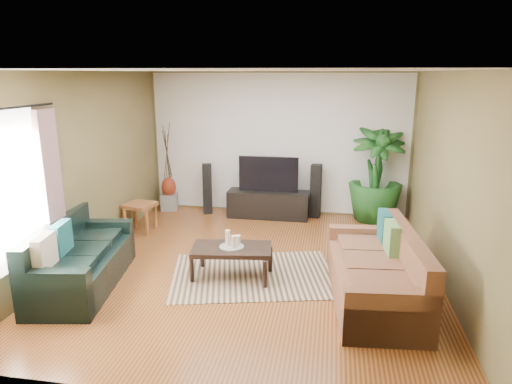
% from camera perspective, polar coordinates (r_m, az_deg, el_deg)
% --- Properties ---
extents(floor, '(5.50, 5.50, 0.00)m').
position_cam_1_polar(floor, '(6.56, -0.30, -9.35)').
color(floor, brown).
rests_on(floor, ground).
extents(ceiling, '(5.50, 5.50, 0.00)m').
position_cam_1_polar(ceiling, '(5.99, -0.33, 14.96)').
color(ceiling, white).
rests_on(ceiling, ground).
extents(wall_back, '(5.00, 0.00, 5.00)m').
position_cam_1_polar(wall_back, '(8.81, 2.80, 6.04)').
color(wall_back, brown).
rests_on(wall_back, ground).
extents(wall_front, '(5.00, 0.00, 5.00)m').
position_cam_1_polar(wall_front, '(3.57, -8.03, -7.18)').
color(wall_front, brown).
rests_on(wall_front, ground).
extents(wall_left, '(0.00, 5.50, 5.50)m').
position_cam_1_polar(wall_left, '(7.00, -20.93, 2.84)').
color(wall_left, brown).
rests_on(wall_left, ground).
extents(wall_right, '(0.00, 5.50, 5.50)m').
position_cam_1_polar(wall_right, '(6.22, 23.02, 1.24)').
color(wall_right, brown).
rests_on(wall_right, ground).
extents(backwall_panel, '(4.90, 0.00, 4.90)m').
position_cam_1_polar(backwall_panel, '(8.80, 2.79, 6.03)').
color(backwall_panel, white).
rests_on(backwall_panel, ground).
extents(window_pane, '(0.00, 1.80, 1.80)m').
position_cam_1_polar(window_pane, '(5.70, -28.83, -0.05)').
color(window_pane, white).
rests_on(window_pane, ground).
extents(curtain_far, '(0.08, 0.35, 2.20)m').
position_cam_1_polar(curtain_far, '(6.31, -24.05, -0.57)').
color(curtain_far, gray).
rests_on(curtain_far, ground).
extents(sofa_left, '(1.12, 2.02, 0.85)m').
position_cam_1_polar(sofa_left, '(6.27, -20.92, -7.32)').
color(sofa_left, black).
rests_on(sofa_left, floor).
extents(sofa_right, '(1.12, 2.16, 0.85)m').
position_cam_1_polar(sofa_right, '(5.70, 14.58, -9.03)').
color(sofa_right, brown).
rests_on(sofa_right, floor).
extents(area_rug, '(2.47, 2.00, 0.01)m').
position_cam_1_polar(area_rug, '(6.31, -0.36, -10.31)').
color(area_rug, tan).
rests_on(area_rug, floor).
extents(coffee_table, '(1.11, 0.70, 0.43)m').
position_cam_1_polar(coffee_table, '(6.18, -3.02, -8.75)').
color(coffee_table, black).
rests_on(coffee_table, floor).
extents(candle_tray, '(0.32, 0.32, 0.01)m').
position_cam_1_polar(candle_tray, '(6.10, -3.05, -6.84)').
color(candle_tray, gray).
rests_on(candle_tray, coffee_table).
extents(candle_tall, '(0.07, 0.07, 0.21)m').
position_cam_1_polar(candle_tall, '(6.10, -3.55, -5.72)').
color(candle_tall, '#F0E3CB').
rests_on(candle_tall, candle_tray).
extents(candle_mid, '(0.07, 0.07, 0.16)m').
position_cam_1_polar(candle_mid, '(6.02, -2.77, -6.22)').
color(candle_mid, beige).
rests_on(candle_mid, candle_tray).
extents(candle_short, '(0.07, 0.07, 0.13)m').
position_cam_1_polar(candle_short, '(6.11, -2.29, -6.03)').
color(candle_short, beige).
rests_on(candle_short, candle_tray).
extents(tv_stand, '(1.53, 0.47, 0.51)m').
position_cam_1_polar(tv_stand, '(8.66, 1.53, -1.54)').
color(tv_stand, black).
rests_on(tv_stand, floor).
extents(television, '(1.12, 0.06, 0.66)m').
position_cam_1_polar(television, '(8.53, 1.58, 2.27)').
color(television, black).
rests_on(television, tv_stand).
extents(speaker_left, '(0.23, 0.24, 0.97)m').
position_cam_1_polar(speaker_left, '(8.91, -6.12, 0.41)').
color(speaker_left, black).
rests_on(speaker_left, floor).
extents(speaker_right, '(0.21, 0.23, 1.02)m').
position_cam_1_polar(speaker_right, '(8.68, 7.47, 0.13)').
color(speaker_right, black).
rests_on(speaker_right, floor).
extents(potted_plant, '(1.04, 1.04, 1.74)m').
position_cam_1_polar(potted_plant, '(8.63, 14.78, 2.13)').
color(potted_plant, '#184A19').
rests_on(potted_plant, floor).
extents(plant_pot, '(0.32, 0.32, 0.25)m').
position_cam_1_polar(plant_pot, '(8.81, 14.46, -2.60)').
color(plant_pot, black).
rests_on(plant_pot, floor).
extents(pedestal, '(0.38, 0.38, 0.32)m').
position_cam_1_polar(pedestal, '(9.33, -10.76, -1.21)').
color(pedestal, gray).
rests_on(pedestal, floor).
extents(vase, '(0.29, 0.29, 0.41)m').
position_cam_1_polar(vase, '(9.25, -10.85, 0.59)').
color(vase, maroon).
rests_on(vase, pedestal).
extents(side_table, '(0.57, 0.57, 0.50)m').
position_cam_1_polar(side_table, '(8.15, -14.25, -3.07)').
color(side_table, '#945930').
rests_on(side_table, floor).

